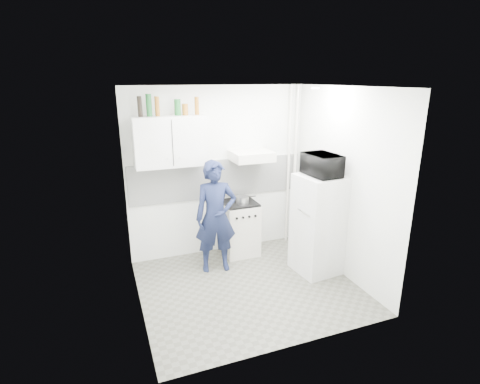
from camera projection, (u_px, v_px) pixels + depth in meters
name	position (u px, v px, depth m)	size (l,w,h in m)	color
floor	(248.00, 286.00, 5.05)	(2.80, 2.80, 0.00)	#5D5C51
ceiling	(249.00, 87.00, 4.28)	(2.80, 2.80, 0.00)	white
wall_back	(218.00, 172.00, 5.78)	(2.80, 2.80, 0.00)	white
wall_left	(133.00, 208.00, 4.19)	(2.60, 2.60, 0.00)	white
wall_right	(343.00, 184.00, 5.14)	(2.60, 2.60, 0.00)	white
person	(216.00, 217.00, 5.29)	(0.59, 0.39, 1.62)	#131A37
stove	(240.00, 229.00, 5.91)	(0.52, 0.52, 0.83)	beige
fridge	(318.00, 224.00, 5.28)	(0.59, 0.59, 1.43)	white
stove_top	(240.00, 203.00, 5.78)	(0.50, 0.50, 0.03)	black
saucepan	(242.00, 200.00, 5.71)	(0.19, 0.19, 0.11)	silver
microwave	(322.00, 165.00, 5.03)	(0.36, 0.54, 0.30)	black
bottle_a	(140.00, 106.00, 4.94)	(0.06, 0.06, 0.27)	black
bottle_b	(149.00, 105.00, 4.98)	(0.08, 0.08, 0.30)	#144C1E
bottle_c	(157.00, 106.00, 5.02)	(0.06, 0.06, 0.26)	brown
canister_a	(178.00, 107.00, 5.12)	(0.09, 0.09, 0.22)	#144C1E
canister_b	(185.00, 109.00, 5.16)	(0.08, 0.08, 0.16)	brown
bottle_e	(197.00, 106.00, 5.21)	(0.06, 0.06, 0.25)	brown
upper_cabinet	(170.00, 141.00, 5.21)	(1.00, 0.35, 0.70)	white
range_hood	(251.00, 156.00, 5.63)	(0.60, 0.50, 0.14)	beige
backsplash	(219.00, 179.00, 5.80)	(2.74, 0.03, 0.60)	white
pipe_a	(295.00, 166.00, 6.15)	(0.05, 0.05, 2.60)	beige
pipe_b	(288.00, 167.00, 6.11)	(0.04, 0.04, 2.60)	beige
ceiling_spot_fixture	(315.00, 88.00, 4.81)	(0.10, 0.10, 0.02)	white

